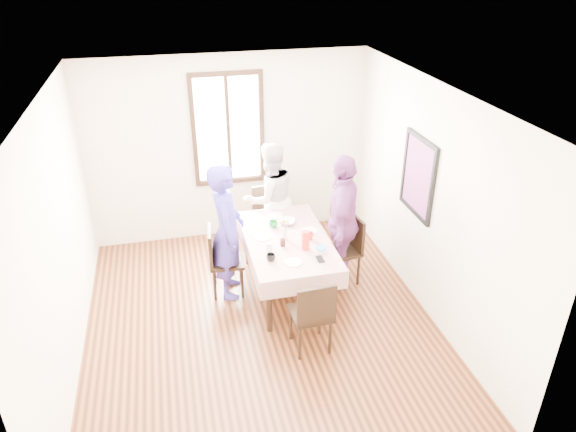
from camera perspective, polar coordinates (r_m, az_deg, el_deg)
The scene contains 31 objects.
ground at distance 6.34m, azimuth -2.98°, elevation -11.41°, with size 4.50×4.50×0.00m, color black.
back_wall at distance 7.62m, azimuth -6.42°, elevation 7.23°, with size 4.00×4.00×0.00m, color beige.
right_wall at distance 6.21m, azimuth 15.15°, elevation 1.45°, with size 4.50×4.50×0.00m, color beige.
window_frame at distance 7.51m, azimuth -6.52°, elevation 9.32°, with size 1.02×0.06×1.62m, color black.
window_pane at distance 7.52m, azimuth -6.53°, elevation 9.34°, with size 0.90×0.02×1.50m, color white.
art_poster at distance 6.36m, azimuth 13.99°, elevation 4.22°, with size 0.04×0.76×0.96m, color red.
dining_table at distance 6.64m, azimuth -0.10°, elevation -5.35°, with size 0.88×1.59×0.75m, color black.
tablecloth at distance 6.44m, azimuth -0.10°, elevation -2.51°, with size 1.00×1.71×0.01m, color #570807.
chair_left at distance 6.62m, azimuth -6.64°, elevation -4.86°, with size 0.42×0.42×0.91m, color black.
chair_right at distance 6.82m, azimuth 5.85°, elevation -3.75°, with size 0.42×0.42×0.91m, color black.
chair_far at distance 7.52m, azimuth -2.02°, elevation -0.41°, with size 0.42×0.42×0.91m, color black.
chair_near at distance 5.73m, azimuth 2.46°, elevation -10.47°, with size 0.42×0.42×0.91m, color black.
person_left at distance 6.41m, azimuth -6.67°, elevation -1.69°, with size 0.64×0.42×1.75m, color #3D309B.
person_far at distance 7.34m, azimuth -2.04°, elevation 1.99°, with size 0.79×0.62×1.63m, color beige.
person_right at distance 6.60m, azimuth 5.87°, elevation -0.57°, with size 1.04×0.43×1.77m, color #7B397A.
mug_black at distance 5.99m, azimuth -1.88°, elevation -4.51°, with size 0.10×0.10×0.08m, color black.
mug_flag at distance 6.40m, azimuth 2.37°, elevation -2.19°, with size 0.10×0.10×0.09m, color red.
mug_green at distance 6.67m, azimuth -1.61°, elevation -0.91°, with size 0.11×0.11×0.08m, color #0C7226.
serving_bowl at distance 6.76m, azimuth -0.16°, elevation -0.64°, with size 0.22×0.22×0.05m, color white.
juice_carton at distance 6.16m, azimuth 1.90°, elevation -2.67°, with size 0.08×0.08×0.24m, color red.
butter_tub at distance 6.16m, azimuth 3.63°, elevation -3.75°, with size 0.11×0.11×0.05m, color white.
jam_jar at distance 6.27m, azimuth -0.58°, elevation -2.90°, with size 0.06×0.06×0.09m, color black.
drinking_glass at distance 6.17m, azimuth -2.09°, elevation -3.38°, with size 0.07×0.07×0.10m, color silver.
smartphone at distance 6.04m, azimuth 3.51°, elevation -4.70°, with size 0.08×0.15×0.01m, color black.
flower_vase at distance 6.42m, azimuth -0.40°, elevation -1.85°, with size 0.07×0.07×0.13m, color silver.
plate_left at distance 6.47m, azimuth -2.77°, elevation -2.28°, with size 0.20×0.20×0.01m, color white.
plate_right at distance 6.60m, azimuth 2.36°, elevation -1.62°, with size 0.20×0.20×0.01m, color white.
plate_far at distance 6.96m, azimuth -1.48°, elevation 0.06°, with size 0.20×0.20×0.01m, color white.
plate_near at distance 5.97m, azimuth 0.58°, elevation -5.04°, with size 0.20×0.20×0.01m, color white.
butter_lid at distance 6.14m, azimuth 3.64°, elevation -3.48°, with size 0.12×0.12×0.01m, color blue.
flower_bunch at distance 6.37m, azimuth -0.40°, elevation -0.95°, with size 0.09×0.09×0.10m, color yellow, non-canonical shape.
Camera 1 is at (-0.83, -4.85, 4.00)m, focal length 32.73 mm.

